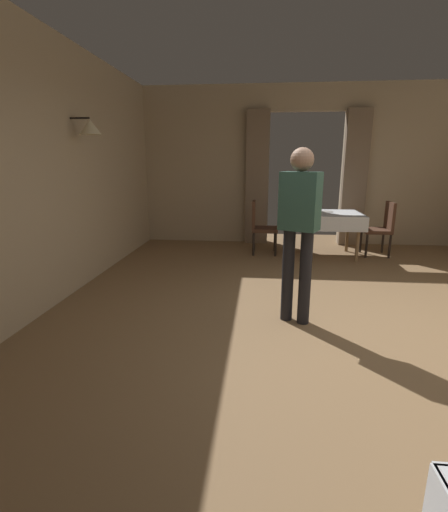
# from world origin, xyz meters

# --- Properties ---
(ground) EXTENTS (10.08, 10.08, 0.00)m
(ground) POSITION_xyz_m (0.00, 0.00, 0.00)
(ground) COLOR olive
(wall_left) EXTENTS (0.49, 8.40, 3.00)m
(wall_left) POSITION_xyz_m (-3.20, 0.00, 1.50)
(wall_left) COLOR tan
(wall_left) RESTS_ON ground
(wall_back) EXTENTS (6.40, 0.27, 3.00)m
(wall_back) POSITION_xyz_m (0.00, 4.18, 1.51)
(wall_back) COLOR tan
(wall_back) RESTS_ON ground
(dining_table_mid) EXTENTS (1.31, 0.97, 0.75)m
(dining_table_mid) POSITION_xyz_m (0.20, 3.10, 0.66)
(dining_table_mid) COLOR olive
(dining_table_mid) RESTS_ON ground
(chair_mid_left) EXTENTS (0.45, 0.44, 0.93)m
(chair_mid_left) POSITION_xyz_m (-0.84, 3.17, 0.52)
(chair_mid_left) COLOR black
(chair_mid_left) RESTS_ON ground
(chair_mid_right) EXTENTS (0.44, 0.44, 0.93)m
(chair_mid_right) POSITION_xyz_m (1.24, 3.22, 0.52)
(chair_mid_right) COLOR black
(chair_mid_right) RESTS_ON ground
(glass_mid_a) EXTENTS (0.07, 0.07, 0.11)m
(glass_mid_a) POSITION_xyz_m (-0.17, 3.41, 0.81)
(glass_mid_a) COLOR silver
(glass_mid_a) RESTS_ON dining_table_mid
(plate_mid_b) EXTENTS (0.23, 0.23, 0.01)m
(plate_mid_b) POSITION_xyz_m (-0.15, 3.03, 0.76)
(plate_mid_b) COLOR white
(plate_mid_b) RESTS_ON dining_table_mid
(plate_mid_c) EXTENTS (0.23, 0.23, 0.01)m
(plate_mid_c) POSITION_xyz_m (0.30, 3.23, 0.76)
(plate_mid_c) COLOR white
(plate_mid_c) RESTS_ON dining_table_mid
(person_waiter_by_doorway) EXTENTS (0.42, 0.35, 1.72)m
(person_waiter_by_doorway) POSITION_xyz_m (-0.46, 0.28, 1.02)
(person_waiter_by_doorway) COLOR black
(person_waiter_by_doorway) RESTS_ON ground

